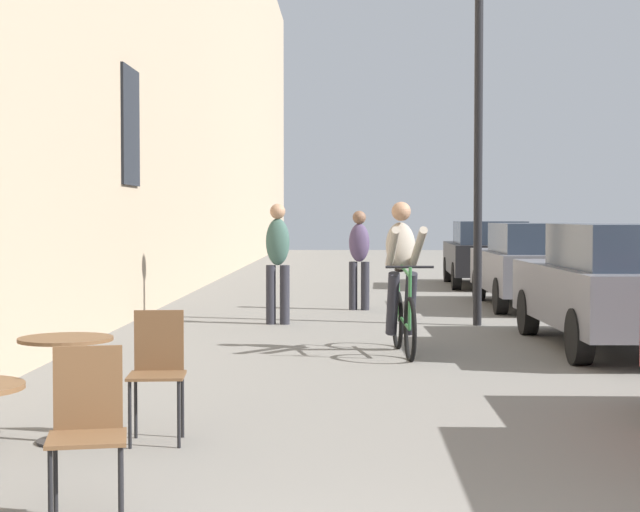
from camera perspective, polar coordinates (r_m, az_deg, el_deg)
cafe_chair_near_toward_wall at (r=5.19m, az=-12.96°, el=-9.18°), size 0.45×0.45×0.89m
cafe_table_mid at (r=7.13m, az=-14.12°, el=-6.05°), size 0.64×0.64×0.72m
cafe_chair_mid_toward_wall at (r=7.07m, az=-9.13°, el=-6.12°), size 0.41×0.41×0.89m
cyclist_on_bicycle at (r=11.47m, az=4.65°, el=-1.43°), size 0.52×1.76×1.74m
pedestrian_near at (r=14.45m, az=-2.40°, el=-0.02°), size 0.35×0.26×1.73m
pedestrian_mid at (r=16.68m, az=2.22°, el=0.10°), size 0.37×0.29×1.64m
street_lamp at (r=14.53m, az=8.92°, el=8.40°), size 0.32×0.32×4.90m
parked_car_second at (r=12.20m, az=16.56°, el=-1.55°), size 1.79×4.12×1.46m
parked_car_third at (r=17.50m, az=12.02°, el=-0.43°), size 1.72×4.03×1.43m
parked_car_fourth at (r=22.68m, az=9.39°, el=0.19°), size 1.83×4.11×1.44m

